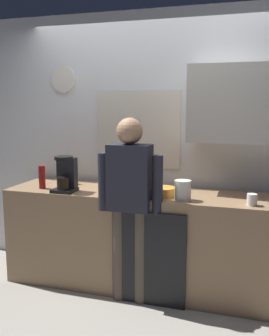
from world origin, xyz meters
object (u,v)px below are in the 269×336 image
(cup_yellow_cup, at_px, (73,180))
(storage_canister, at_px, (183,190))
(bottle_dark_sauce, at_px, (155,180))
(person_at_sink, at_px, (130,195))
(cup_blue_mug, at_px, (123,186))
(bottle_red_vinegar, at_px, (42,177))
(cup_white_mug, at_px, (252,200))
(bottle_amber_beer, at_px, (144,185))
(mixing_bowl, at_px, (163,192))
(coffee_maker, at_px, (66,176))
(dish_soap, at_px, (124,180))

(cup_yellow_cup, height_order, storage_canister, storage_canister)
(bottle_dark_sauce, relative_size, person_at_sink, 0.11)
(bottle_dark_sauce, distance_m, cup_blue_mug, 0.32)
(bottle_red_vinegar, xyz_separation_m, cup_blue_mug, (0.77, 0.13, -0.06))
(cup_white_mug, relative_size, person_at_sink, 0.06)
(bottle_amber_beer, distance_m, cup_blue_mug, 0.33)
(mixing_bowl, bearing_deg, bottle_amber_beer, -143.77)
(coffee_maker, xyz_separation_m, person_at_sink, (0.66, -0.12, -0.11))
(bottle_dark_sauce, bearing_deg, coffee_maker, -156.55)
(storage_canister, bearing_deg, person_at_sink, -165.97)
(cup_blue_mug, distance_m, person_at_sink, 0.34)
(coffee_maker, relative_size, person_at_sink, 0.21)
(bottle_amber_beer, relative_size, bottle_dark_sauce, 1.28)
(bottle_red_vinegar, relative_size, person_at_sink, 0.14)
(cup_yellow_cup, bearing_deg, dish_soap, -1.07)
(cup_white_mug, xyz_separation_m, dish_soap, (-1.19, 0.32, 0.03))
(person_at_sink, bearing_deg, bottle_dark_sauce, 66.03)
(cup_white_mug, relative_size, cup_blue_mug, 0.95)
(storage_canister, distance_m, person_at_sink, 0.45)
(bottle_amber_beer, relative_size, storage_canister, 1.35)
(bottle_dark_sauce, height_order, dish_soap, same)
(mixing_bowl, bearing_deg, dish_soap, 152.42)
(cup_white_mug, bearing_deg, person_at_sink, -174.07)
(coffee_maker, distance_m, bottle_amber_beer, 0.76)
(cup_yellow_cup, bearing_deg, mixing_bowl, -13.69)
(bottle_amber_beer, xyz_separation_m, cup_yellow_cup, (-0.84, 0.34, -0.07))
(cup_white_mug, distance_m, dish_soap, 1.23)
(cup_yellow_cup, bearing_deg, bottle_amber_beer, -22.36)
(bottle_red_vinegar, height_order, dish_soap, bottle_red_vinegar)
(cup_white_mug, bearing_deg, cup_yellow_cup, 169.06)
(cup_white_mug, bearing_deg, bottle_amber_beer, -179.38)
(bottle_dark_sauce, distance_m, storage_canister, 0.48)
(cup_blue_mug, height_order, person_at_sink, person_at_sink)
(coffee_maker, xyz_separation_m, bottle_dark_sauce, (0.76, 0.33, -0.06))
(coffee_maker, bearing_deg, cup_yellow_cup, 103.89)
(bottle_amber_beer, relative_size, cup_yellow_cup, 2.71)
(cup_yellow_cup, height_order, cup_blue_mug, cup_blue_mug)
(person_at_sink, bearing_deg, coffee_maker, 158.11)
(bottle_red_vinegar, bearing_deg, coffee_maker, -8.25)
(bottle_amber_beer, bearing_deg, bottle_dark_sauce, 89.19)
(cup_white_mug, bearing_deg, bottle_dark_sauce, 158.47)
(bottle_dark_sauce, bearing_deg, bottle_red_vinegar, -164.23)
(bottle_amber_beer, height_order, dish_soap, bottle_amber_beer)
(person_at_sink, bearing_deg, cup_blue_mug, 108.31)
(storage_canister, bearing_deg, cup_white_mug, -0.53)
(bottle_amber_beer, height_order, cup_yellow_cup, bottle_amber_beer)
(bottle_red_vinegar, distance_m, person_at_sink, 0.95)
(cup_blue_mug, height_order, mixing_bowl, cup_blue_mug)
(cup_blue_mug, relative_size, dish_soap, 0.56)
(bottle_red_vinegar, relative_size, cup_blue_mug, 2.20)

